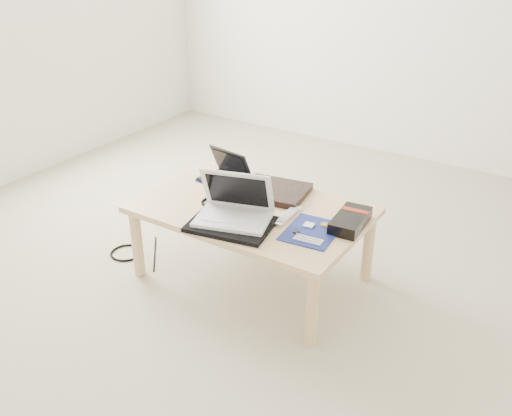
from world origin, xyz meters
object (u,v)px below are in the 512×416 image
Objects in this scene: gpu_box at (350,221)px; netbook at (226,175)px; coffee_table at (252,216)px; white_laptop at (235,209)px.

netbook is at bearing 172.85° from gpu_box.
coffee_table is at bearing -32.96° from netbook.
coffee_table is 0.20m from white_laptop.
coffee_table is 2.85× the size of white_laptop.
netbook is (-0.28, 0.18, 0.09)m from coffee_table.
netbook reaches higher than gpu_box.
netbook is at bearing 130.37° from white_laptop.
netbook is 0.77m from gpu_box.
gpu_box reaches higher than coffee_table.
white_laptop is 0.53m from gpu_box.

